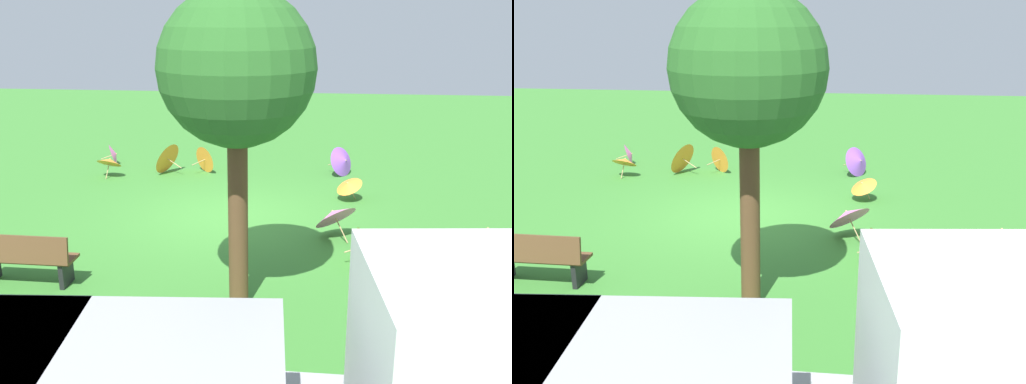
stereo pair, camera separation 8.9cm
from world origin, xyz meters
TOP-DOWN VIEW (x-y plane):
  - ground at (0.00, 0.00)m, footprint 40.00×40.00m
  - park_bench at (2.69, 3.64)m, footprint 1.60×0.50m
  - shade_tree at (-0.83, 3.95)m, footprint 2.18×2.18m
  - parasol_orange_0 at (-2.70, -1.36)m, footprint 0.86×0.86m
  - parasol_yellow_0 at (-2.88, 2.21)m, footprint 0.65×0.75m
  - parasol_pink_0 at (-2.32, 1.00)m, footprint 1.14×1.13m
  - parasol_purple_0 at (-2.66, -3.54)m, footprint 0.89×0.92m
  - parasol_orange_1 at (1.08, -3.50)m, footprint 0.73×0.72m
  - parasol_orange_2 at (-5.06, 1.61)m, footprint 0.96×0.93m
  - parasol_orange_3 at (2.17, -3.28)m, footprint 0.90×1.02m
  - parasol_pink_1 at (-4.12, 2.46)m, footprint 0.70×0.71m
  - parasol_pink_2 at (3.88, -3.99)m, footprint 0.61×0.68m
  - parasol_orange_5 at (3.57, -2.75)m, footprint 0.79×0.78m

SIDE VIEW (x-z plane):
  - ground at x=0.00m, z-range 0.00..0.00m
  - parasol_pink_2 at x=3.88m, z-range 0.00..0.62m
  - parasol_yellow_0 at x=-2.88m, z-range 0.00..0.70m
  - parasol_orange_1 at x=1.08m, z-range 0.00..0.75m
  - parasol_orange_0 at x=-2.70m, z-range 0.09..0.69m
  - parasol_pink_1 at x=-4.12m, z-range 0.09..0.69m
  - parasol_purple_0 at x=-2.66m, z-range 0.00..0.82m
  - parasol_orange_5 at x=3.57m, z-range 0.11..0.75m
  - parasol_orange_3 at x=2.17m, z-range 0.00..0.88m
  - parasol_orange_2 at x=-5.06m, z-range 0.07..0.81m
  - park_bench at x=2.69m, z-range 0.01..0.92m
  - parasol_pink_0 at x=-2.32m, z-range 0.06..0.88m
  - shade_tree at x=-0.83m, z-range 1.18..5.83m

